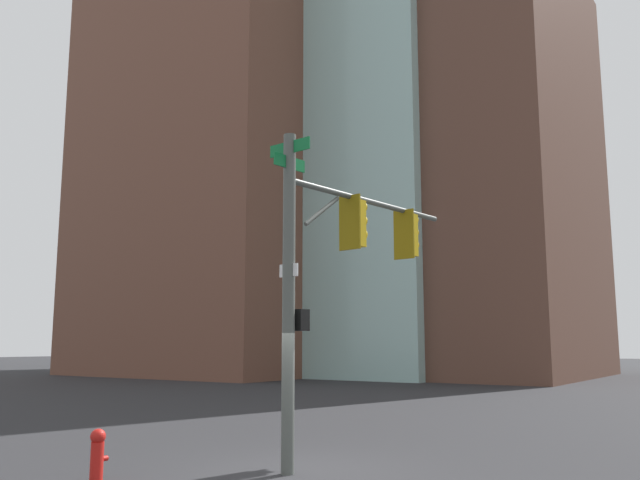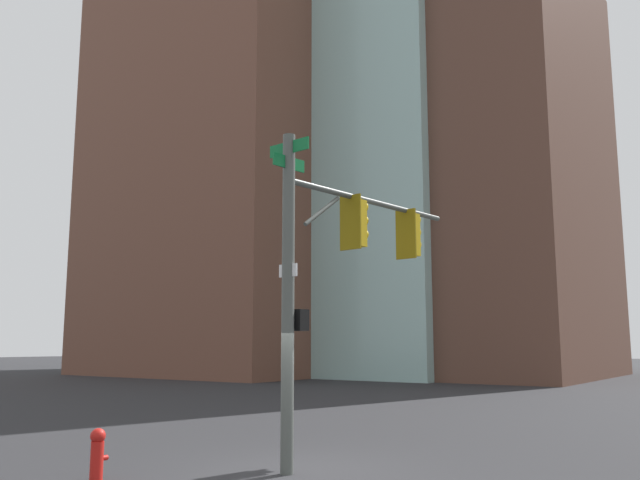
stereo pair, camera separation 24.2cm
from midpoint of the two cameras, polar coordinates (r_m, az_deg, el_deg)
ground_plane at (r=13.05m, az=-1.45°, el=-18.96°), size 200.00×200.00×0.00m
signal_pole_assembly at (r=13.76m, az=2.25°, el=-1.34°), size 5.74×1.20×6.28m
fire_hydrant at (r=12.60m, az=-17.81°, el=-16.74°), size 0.34×0.26×0.87m
building_brick_nearside at (r=60.61m, az=-3.61°, el=13.02°), size 26.80×18.59×49.52m
building_brick_midblock at (r=51.89m, az=12.10°, el=5.59°), size 18.53×18.30×29.94m
building_glass_tower at (r=66.30m, az=0.89°, el=17.64°), size 25.76×31.37×63.52m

